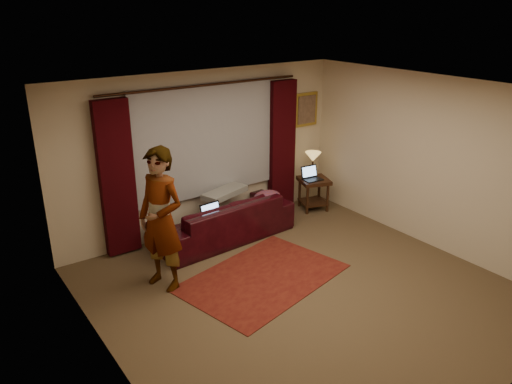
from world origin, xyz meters
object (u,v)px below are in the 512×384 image
sofa (223,212)px  person (161,220)px  end_table (313,194)px  laptop_sofa (215,213)px  laptop_table (313,174)px  tiffany_lamp (313,164)px

sofa → person: (-1.39, -0.76, 0.50)m
end_table → person: (-3.37, -0.85, 0.66)m
laptop_sofa → laptop_table: (2.20, 0.29, 0.12)m
laptop_sofa → person: person is taller
tiffany_lamp → laptop_table: (-0.12, -0.15, -0.11)m
sofa → tiffany_lamp: 2.07m
laptop_sofa → laptop_table: laptop_table is taller
tiffany_lamp → laptop_table: 0.22m
sofa → end_table: sofa is taller
laptop_sofa → sofa: bearing=35.2°
laptop_sofa → end_table: laptop_sofa is taller
end_table → sofa: bearing=-177.5°
person → laptop_sofa: bearing=94.4°
laptop_sofa → end_table: (2.27, 0.32, -0.29)m
laptop_sofa → laptop_table: 2.23m
tiffany_lamp → laptop_table: size_ratio=1.29×
end_table → tiffany_lamp: 0.54m
laptop_sofa → laptop_table: size_ratio=1.05×
tiffany_lamp → laptop_table: tiffany_lamp is taller
sofa → end_table: 1.98m
sofa → person: bearing=25.3°
sofa → person: size_ratio=1.18×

